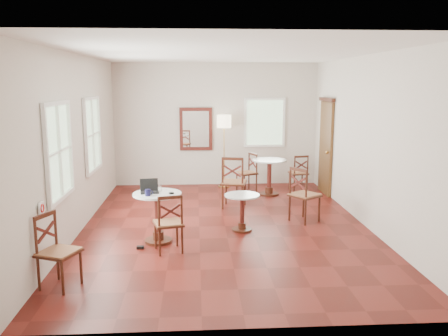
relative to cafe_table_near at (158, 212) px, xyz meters
name	(u,v)px	position (x,y,z in m)	size (l,w,h in m)	color
ground	(225,226)	(1.12, 0.76, -0.50)	(7.00, 7.00, 0.00)	#56140E
room_shell	(221,119)	(1.06, 1.04, 1.39)	(5.02, 7.02, 3.01)	beige
cafe_table_near	(158,212)	(0.00, 0.00, 0.00)	(0.77, 0.77, 0.81)	#3F1B0F
cafe_table_mid	(242,208)	(1.40, 0.50, -0.10)	(0.60, 0.60, 0.64)	#3F1B0F
cafe_table_back	(269,173)	(2.27, 3.06, 0.00)	(0.77, 0.77, 0.81)	#3F1B0F
chair_near_a	(169,223)	(0.20, -0.44, -0.05)	(0.51, 0.51, 0.90)	#3F1B0F
chair_near_b	(57,251)	(-1.11, -1.59, -0.03)	(0.57, 0.57, 0.94)	#3F1B0F
chair_mid_a	(234,182)	(1.38, 2.02, 0.03)	(0.59, 0.59, 1.07)	#3F1B0F
chair_mid_b	(304,195)	(2.58, 0.97, 0.00)	(0.65, 0.65, 1.01)	#3F1B0F
chair_back_a	(299,173)	(3.04, 3.45, -0.07)	(0.45, 0.45, 0.86)	#3F1B0F
chair_back_b	(248,172)	(1.82, 3.46, -0.06)	(0.55, 0.55, 0.89)	#3F1B0F
floor_lamp	(224,126)	(1.29, 3.91, 0.99)	(0.34, 0.34, 1.76)	#BF8C3F
laptop	(149,189)	(-0.13, 0.07, 0.36)	(0.32, 0.28, 0.20)	black
mouse	(171,193)	(0.23, -0.09, 0.33)	(0.09, 0.06, 0.03)	black
navy_mug	(148,193)	(-0.12, -0.19, 0.36)	(0.13, 0.09, 0.10)	black
water_glass	(160,188)	(0.04, 0.10, 0.37)	(0.07, 0.07, 0.11)	white
power_adapter	(140,247)	(-0.25, -0.30, -0.48)	(0.11, 0.07, 0.04)	black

